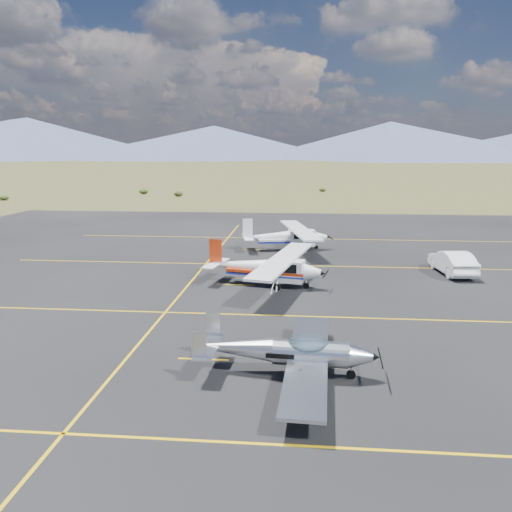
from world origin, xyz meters
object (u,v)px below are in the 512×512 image
(aircraft_plain, at_px, (287,236))
(sedan, at_px, (452,262))
(aircraft_cessna, at_px, (266,266))
(aircraft_low_wing, at_px, (290,352))

(aircraft_plain, height_order, sedan, aircraft_plain)
(aircraft_cessna, bearing_deg, aircraft_low_wing, -69.71)
(aircraft_plain, xyz_separation_m, sedan, (11.06, -6.99, -0.38))
(aircraft_cessna, height_order, sedan, aircraft_cessna)
(aircraft_low_wing, height_order, sedan, aircraft_low_wing)
(aircraft_plain, bearing_deg, sedan, -44.02)
(aircraft_cessna, distance_m, sedan, 12.64)
(aircraft_low_wing, xyz_separation_m, aircraft_plain, (-0.77, 23.11, 0.26))
(aircraft_low_wing, bearing_deg, aircraft_plain, 95.06)
(aircraft_low_wing, bearing_deg, sedan, 60.61)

